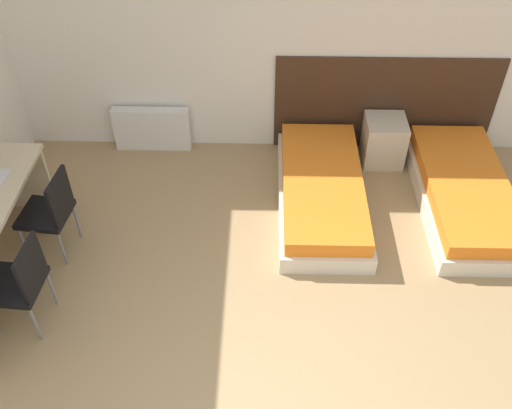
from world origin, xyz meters
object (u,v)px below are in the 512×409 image
object	(u,v)px
chair_near_laptop	(50,210)
chair_near_notebook	(20,281)
nightstand	(384,141)
bed_near_window	(322,191)
bed_near_door	(464,193)

from	to	relation	value
chair_near_laptop	chair_near_notebook	distance (m)	0.80
nightstand	bed_near_window	bearing A→B (deg)	-133.83
bed_near_window	nightstand	bearing A→B (deg)	46.17
bed_near_window	chair_near_notebook	bearing A→B (deg)	-148.71
bed_near_window	bed_near_door	distance (m)	1.41
bed_near_window	bed_near_door	size ratio (longest dim) A/B	1.00
bed_near_door	bed_near_window	bearing A→B (deg)	180.00
chair_near_laptop	chair_near_notebook	bearing A→B (deg)	-83.51
chair_near_laptop	chair_near_notebook	size ratio (longest dim) A/B	1.00
nightstand	chair_near_laptop	bearing A→B (deg)	-155.75
chair_near_laptop	nightstand	bearing A→B (deg)	30.72
bed_near_window	nightstand	size ratio (longest dim) A/B	3.75
nightstand	bed_near_door	bearing A→B (deg)	-46.17
bed_near_window	chair_near_laptop	size ratio (longest dim) A/B	2.19
bed_near_window	chair_near_notebook	distance (m)	2.87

